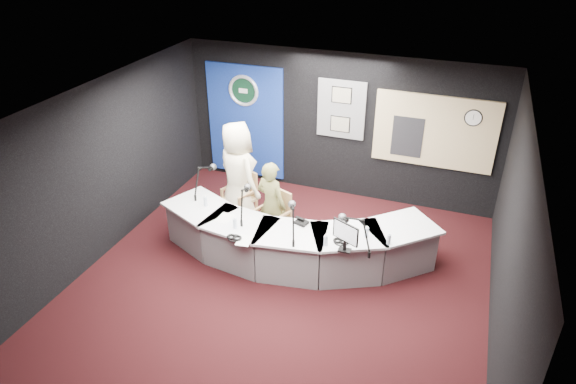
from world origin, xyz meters
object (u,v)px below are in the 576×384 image
(armchair_left, at_px, (239,198))
(armchair_right, at_px, (272,220))
(person_man, at_px, (238,174))
(person_woman, at_px, (271,205))
(broadcast_desk, at_px, (291,240))

(armchair_left, height_order, armchair_right, armchair_left)
(armchair_left, height_order, person_man, person_man)
(armchair_left, relative_size, armchair_right, 1.04)
(armchair_right, distance_m, person_woman, 0.30)
(broadcast_desk, distance_m, person_man, 1.61)
(broadcast_desk, height_order, person_woman, person_woman)
(armchair_right, bearing_deg, broadcast_desk, -12.11)
(person_man, distance_m, person_woman, 0.96)
(broadcast_desk, xyz_separation_m, person_woman, (-0.47, 0.33, 0.39))
(broadcast_desk, relative_size, person_man, 2.36)
(person_man, bearing_deg, armchair_left, -0.00)
(broadcast_desk, bearing_deg, armchair_left, 148.05)
(armchair_right, bearing_deg, armchair_left, 172.45)
(armchair_left, distance_m, person_woman, 0.98)
(armchair_left, height_order, person_woman, person_woman)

